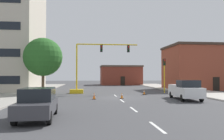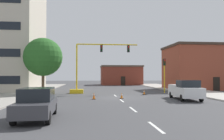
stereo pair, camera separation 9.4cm
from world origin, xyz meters
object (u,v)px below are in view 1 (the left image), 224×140
traffic_light_pole_right (164,68)px  traffic_cone_roadside_c (144,92)px  traffic_signal_gantry (86,77)px  tree_left_near (43,57)px  pickup_truck_white (185,90)px  traffic_cone_roadside_a (122,96)px  traffic_cone_roadside_b (94,96)px  sedan_dark_gray_near_left (38,103)px

traffic_light_pole_right → traffic_cone_roadside_c: traffic_light_pole_right is taller
traffic_signal_gantry → tree_left_near: tree_left_near is taller
tree_left_near → pickup_truck_white: (15.69, -8.03, -3.87)m
tree_left_near → traffic_cone_roadside_a: bearing=-34.6°
traffic_signal_gantry → traffic_cone_roadside_c: bearing=-20.5°
traffic_signal_gantry → traffic_cone_roadside_b: traffic_signal_gantry is taller
traffic_light_pole_right → traffic_cone_roadside_a: bearing=-135.1°
pickup_truck_white → traffic_cone_roadside_b: bearing=172.5°
traffic_cone_roadside_a → traffic_cone_roadside_b: 2.94m
traffic_signal_gantry → traffic_cone_roadside_a: bearing=-62.3°
pickup_truck_white → traffic_cone_roadside_c: bearing=113.6°
traffic_light_pole_right → traffic_cone_roadside_b: bearing=-143.5°
sedan_dark_gray_near_left → traffic_cone_roadside_a: bearing=58.3°
pickup_truck_white → traffic_cone_roadside_a: pickup_truck_white is taller
pickup_truck_white → traffic_cone_roadside_c: size_ratio=9.12×
tree_left_near → traffic_cone_roadside_b: 10.43m
traffic_light_pole_right → tree_left_near: 16.62m
traffic_light_pole_right → traffic_cone_roadside_c: bearing=-144.9°
traffic_cone_roadside_a → traffic_cone_roadside_c: traffic_cone_roadside_a is taller
sedan_dark_gray_near_left → traffic_cone_roadside_c: sedan_dark_gray_near_left is taller
traffic_cone_roadside_a → traffic_cone_roadside_c: size_ratio=1.03×
traffic_signal_gantry → traffic_cone_roadside_b: (0.98, -7.76, -1.92)m
traffic_cone_roadside_a → traffic_cone_roadside_b: bearing=-173.5°
traffic_light_pole_right → tree_left_near: bearing=-177.8°
tree_left_near → sedan_dark_gray_near_left: size_ratio=1.61×
traffic_signal_gantry → pickup_truck_white: size_ratio=1.68×
traffic_light_pole_right → traffic_cone_roadside_b: (-10.07, -7.46, -3.18)m
sedan_dark_gray_near_left → traffic_cone_roadside_b: sedan_dark_gray_near_left is taller
traffic_signal_gantry → traffic_cone_roadside_c: 8.24m
traffic_cone_roadside_b → traffic_cone_roadside_c: bearing=37.3°
traffic_signal_gantry → tree_left_near: bearing=-170.3°
traffic_cone_roadside_a → pickup_truck_white: bearing=-13.7°
traffic_light_pole_right → pickup_truck_white: traffic_light_pole_right is taller
traffic_cone_roadside_a → tree_left_near: bearing=145.4°
traffic_cone_roadside_a → traffic_cone_roadside_b: traffic_cone_roadside_b is taller
traffic_cone_roadside_b → pickup_truck_white: bearing=-7.5°
traffic_light_pole_right → traffic_cone_roadside_c: (-3.55, -2.50, -3.23)m
traffic_signal_gantry → traffic_light_pole_right: 11.12m
traffic_cone_roadside_b → traffic_light_pole_right: bearing=36.5°
tree_left_near → traffic_cone_roadside_c: tree_left_near is taller
traffic_light_pole_right → traffic_cone_roadside_c: 5.41m
traffic_cone_roadside_c → traffic_signal_gantry: bearing=159.5°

